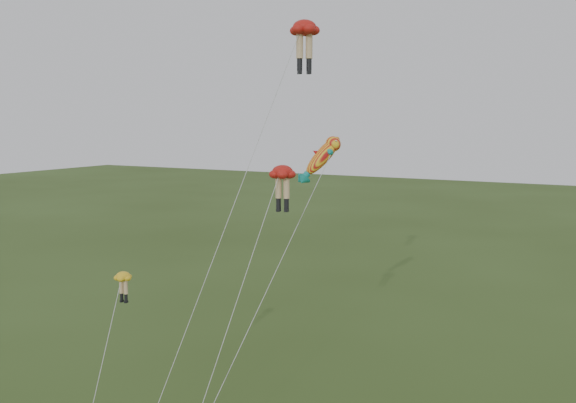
% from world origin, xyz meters
% --- Properties ---
extents(legs_kite_red_high, '(5.37, 10.47, 21.32)m').
position_xyz_m(legs_kite_red_high, '(2.18, 7.61, 20.45)').
color(legs_kite_red_high, '#B61912').
rests_on(legs_kite_red_high, ground).
extents(legs_kite_red_mid, '(2.70, 7.54, 14.10)m').
position_xyz_m(legs_kite_red_mid, '(2.85, 4.06, 13.33)').
color(legs_kite_red_mid, '#B61912').
rests_on(legs_kite_red_mid, ground).
extents(legs_kite_yellow, '(1.92, 5.51, 8.65)m').
position_xyz_m(legs_kite_yellow, '(-4.66, 1.15, 7.90)').
color(legs_kite_yellow, yellow).
rests_on(legs_kite_yellow, ground).
extents(fish_kite, '(3.40, 11.96, 15.57)m').
position_xyz_m(fish_kite, '(2.67, 9.04, 14.19)').
color(fish_kite, yellow).
rests_on(fish_kite, ground).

